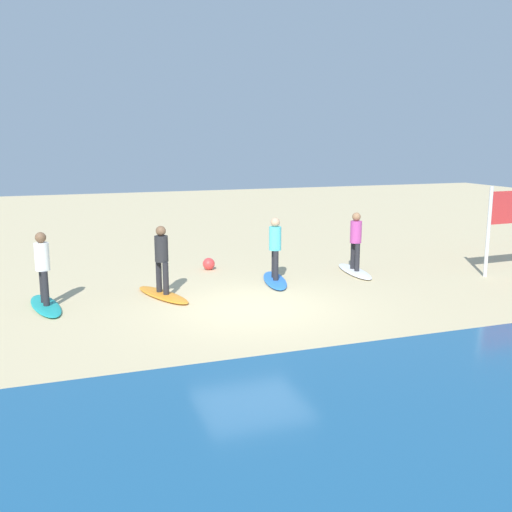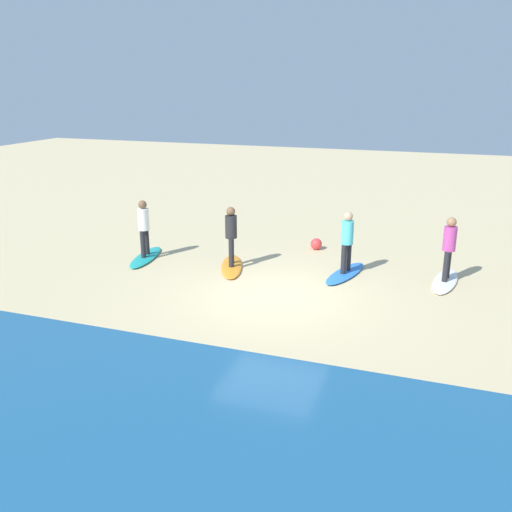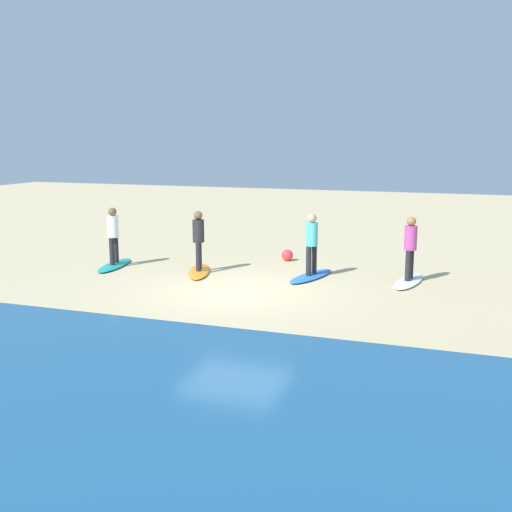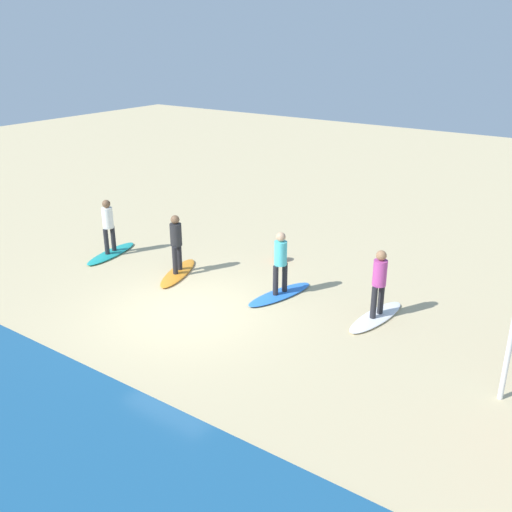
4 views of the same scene
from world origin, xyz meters
name	(u,v)px [view 2 (image 2 of 4)]	position (x,y,z in m)	size (l,w,h in m)	color
ground_plane	(273,296)	(0.00, 0.00, 0.00)	(60.00, 60.00, 0.00)	#CCB789
surfboard_white	(445,281)	(-3.92, -2.34, 0.04)	(2.10, 0.56, 0.09)	white
surfer_white	(449,244)	(-3.92, -2.34, 1.04)	(0.32, 0.46, 1.64)	#232328
surfboard_blue	(345,273)	(-1.38, -2.08, 0.04)	(2.10, 0.56, 0.09)	blue
surfer_blue	(347,238)	(-1.38, -2.08, 1.04)	(0.32, 0.45, 1.64)	#232328
surfboard_orange	(232,266)	(1.71, -1.61, 0.04)	(2.10, 0.56, 0.09)	orange
surfer_orange	(231,232)	(1.71, -1.61, 1.04)	(0.32, 0.44, 1.64)	#232328
surfboard_teal	(146,257)	(4.39, -1.56, 0.04)	(2.10, 0.56, 0.09)	teal
surfer_teal	(144,224)	(4.39, -1.56, 1.04)	(0.32, 0.46, 1.64)	#232328
beach_ball	(316,244)	(-0.09, -4.10, 0.18)	(0.35, 0.35, 0.35)	#E53838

